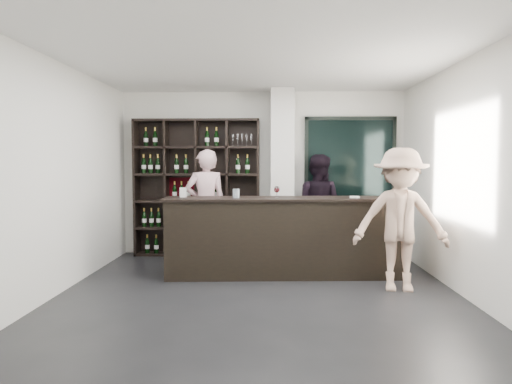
{
  "coord_description": "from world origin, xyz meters",
  "views": [
    {
      "loc": [
        0.13,
        -5.43,
        1.63
      ],
      "look_at": [
        -0.07,
        1.1,
        1.22
      ],
      "focal_mm": 32.0,
      "sensor_mm": 36.0,
      "label": 1
    }
  ],
  "objects_px": {
    "wine_shelf": "(197,188)",
    "taster_pink": "(206,205)",
    "taster_black": "(317,206)",
    "customer": "(400,220)",
    "tasting_counter": "(285,237)"
  },
  "relations": [
    {
      "from": "taster_black",
      "to": "taster_pink",
      "type": "bearing_deg",
      "value": 32.03
    },
    {
      "from": "taster_black",
      "to": "customer",
      "type": "relative_size",
      "value": 0.98
    },
    {
      "from": "taster_pink",
      "to": "taster_black",
      "type": "xyz_separation_m",
      "value": [
        1.88,
        0.31,
        -0.04
      ]
    },
    {
      "from": "taster_black",
      "to": "customer",
      "type": "bearing_deg",
      "value": 135.75
    },
    {
      "from": "customer",
      "to": "wine_shelf",
      "type": "bearing_deg",
      "value": 152.25
    },
    {
      "from": "customer",
      "to": "taster_pink",
      "type": "bearing_deg",
      "value": 156.74
    },
    {
      "from": "wine_shelf",
      "to": "taster_pink",
      "type": "xyz_separation_m",
      "value": [
        0.22,
        -0.47,
        -0.27
      ]
    },
    {
      "from": "tasting_counter",
      "to": "customer",
      "type": "bearing_deg",
      "value": -28.67
    },
    {
      "from": "wine_shelf",
      "to": "taster_pink",
      "type": "bearing_deg",
      "value": -65.08
    },
    {
      "from": "customer",
      "to": "taster_black",
      "type": "bearing_deg",
      "value": 121.55
    },
    {
      "from": "tasting_counter",
      "to": "taster_pink",
      "type": "height_order",
      "value": "taster_pink"
    },
    {
      "from": "taster_pink",
      "to": "taster_black",
      "type": "height_order",
      "value": "taster_pink"
    },
    {
      "from": "taster_black",
      "to": "tasting_counter",
      "type": "bearing_deg",
      "value": 87.94
    },
    {
      "from": "tasting_counter",
      "to": "taster_black",
      "type": "bearing_deg",
      "value": 62.32
    },
    {
      "from": "tasting_counter",
      "to": "taster_black",
      "type": "xyz_separation_m",
      "value": [
        0.6,
        1.3,
        0.32
      ]
    }
  ]
}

